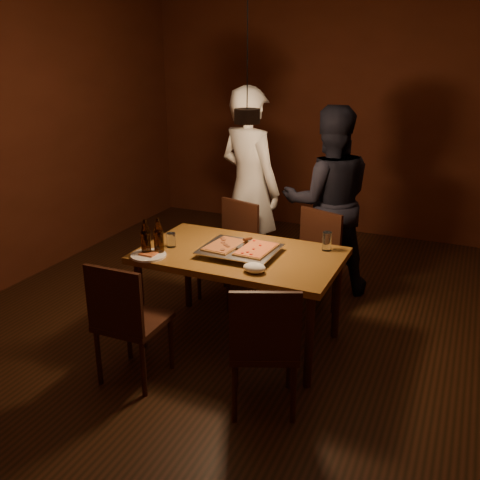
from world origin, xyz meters
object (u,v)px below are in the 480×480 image
at_px(chair_far_right, 312,253).
at_px(pizza_tray, 240,251).
at_px(diner_white, 250,189).
at_px(diner_dark, 328,202).
at_px(dining_table, 240,262).
at_px(chair_near_right, 264,338).
at_px(beer_bottle_a, 146,238).
at_px(plate_slice, 148,255).
at_px(pendant_lamp, 247,115).
at_px(chair_near_left, 125,313).
at_px(beer_bottle_b, 158,236).
at_px(chair_far_left, 233,241).

height_order(chair_far_right, pizza_tray, chair_far_right).
height_order(diner_white, diner_dark, diner_white).
xyz_separation_m(dining_table, chair_near_right, (0.50, -0.75, -0.14)).
bearing_deg(beer_bottle_a, plate_slice, -35.94).
distance_m(dining_table, beer_bottle_a, 0.73).
xyz_separation_m(diner_white, pendant_lamp, (0.42, -1.06, 0.82)).
height_order(chair_far_right, beer_bottle_a, beer_bottle_a).
bearing_deg(beer_bottle_a, chair_near_left, -73.93).
bearing_deg(pendant_lamp, dining_table, -120.59).
bearing_deg(pendant_lamp, beer_bottle_a, -149.76).
bearing_deg(chair_near_left, beer_bottle_b, 96.38).
distance_m(dining_table, diner_white, 1.21).
bearing_deg(chair_near_right, chair_near_left, 161.24).
height_order(pizza_tray, plate_slice, pizza_tray).
bearing_deg(diner_white, beer_bottle_a, 102.81).
bearing_deg(chair_near_left, chair_far_right, 61.45).
bearing_deg(diner_dark, chair_near_right, 70.35).
relative_size(pizza_tray, diner_dark, 0.32).
relative_size(chair_far_right, pizza_tray, 0.98).
bearing_deg(pendant_lamp, chair_near_left, -119.69).
bearing_deg(pendant_lamp, diner_dark, 75.54).
height_order(dining_table, pizza_tray, pizza_tray).
relative_size(chair_far_right, diner_dark, 0.31).
bearing_deg(diner_white, chair_far_right, 174.97).
xyz_separation_m(chair_near_left, chair_near_right, (0.97, 0.07, 0.00)).
bearing_deg(chair_far_right, beer_bottle_a, 67.67).
height_order(pizza_tray, beer_bottle_b, beer_bottle_b).
xyz_separation_m(pizza_tray, diner_white, (-0.41, 1.15, 0.17)).
bearing_deg(diner_white, plate_slice, 104.10).
bearing_deg(plate_slice, pizza_tray, 27.56).
bearing_deg(pizza_tray, plate_slice, -148.56).
bearing_deg(pizza_tray, beer_bottle_a, -151.33).
relative_size(dining_table, chair_near_left, 3.09).
distance_m(chair_far_left, beer_bottle_b, 1.07).
distance_m(chair_near_right, beer_bottle_b, 1.20).
bearing_deg(chair_near_right, diner_dark, 71.49).
bearing_deg(diner_dark, diner_white, -14.73).
xyz_separation_m(pizza_tray, plate_slice, (-0.60, -0.31, -0.01)).
xyz_separation_m(beer_bottle_a, diner_dark, (0.95, 1.56, -0.02)).
bearing_deg(beer_bottle_a, chair_near_right, -21.08).
height_order(chair_near_left, chair_near_right, same).
bearing_deg(beer_bottle_b, pizza_tray, 22.64).
relative_size(chair_near_right, diner_dark, 0.32).
xyz_separation_m(chair_far_left, pendant_lamp, (0.43, -0.69, 1.22)).
xyz_separation_m(chair_far_left, chair_near_left, (-0.07, -1.56, 0.00)).
bearing_deg(chair_far_left, diner_white, -75.07).
bearing_deg(chair_near_right, beer_bottle_a, 135.80).
height_order(dining_table, pendant_lamp, pendant_lamp).
bearing_deg(chair_far_right, beer_bottle_b, 68.30).
xyz_separation_m(chair_far_left, pizza_tray, (0.42, -0.77, 0.24)).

